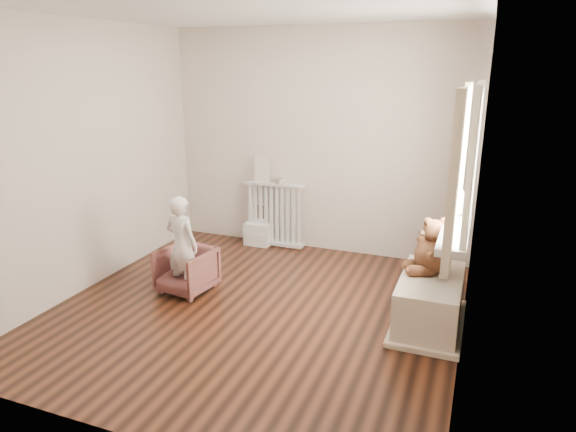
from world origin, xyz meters
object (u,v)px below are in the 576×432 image
(child, at_px, (182,245))
(teddy_bear, at_px, (433,249))
(plush_cat, at_px, (458,204))
(toy_vanity, at_px, (258,223))
(toy_bench, at_px, (429,304))
(armchair, at_px, (186,270))
(radiator, at_px, (274,215))

(child, bearing_deg, teddy_bear, -163.30)
(teddy_bear, bearing_deg, plush_cat, 41.30)
(toy_vanity, distance_m, toy_bench, 2.61)
(toy_bench, bearing_deg, armchair, -176.15)
(radiator, relative_size, child, 0.82)
(toy_bench, distance_m, plush_cat, 0.91)
(toy_vanity, xyz_separation_m, teddy_bear, (2.21, -1.25, 0.40))
(radiator, height_order, child, child)
(armchair, height_order, plush_cat, plush_cat)
(toy_vanity, bearing_deg, toy_bench, -31.38)
(armchair, height_order, toy_bench, armchair)
(armchair, bearing_deg, toy_bench, 12.89)
(toy_vanity, relative_size, child, 0.52)
(toy_vanity, distance_m, armchair, 1.52)
(toy_bench, height_order, plush_cat, plush_cat)
(toy_vanity, height_order, plush_cat, plush_cat)
(teddy_bear, bearing_deg, child, 166.18)
(child, bearing_deg, armchair, -80.96)
(toy_vanity, bearing_deg, armchair, -93.76)
(armchair, xyz_separation_m, toy_bench, (2.33, 0.16, -0.03))
(radiator, bearing_deg, toy_bench, -34.44)
(radiator, distance_m, toy_vanity, 0.23)
(radiator, xyz_separation_m, toy_bench, (2.03, -1.39, -0.19))
(radiator, height_order, teddy_bear, teddy_bear)
(armchair, xyz_separation_m, plush_cat, (2.47, 0.57, 0.77))
(armchair, relative_size, plush_cat, 1.78)
(toy_bench, bearing_deg, toy_vanity, 148.62)
(armchair, bearing_deg, child, -80.96)
(armchair, xyz_separation_m, teddy_bear, (2.31, 0.26, 0.44))
(armchair, distance_m, plush_cat, 2.65)
(armchair, bearing_deg, radiator, 88.00)
(armchair, bearing_deg, plush_cat, 21.95)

